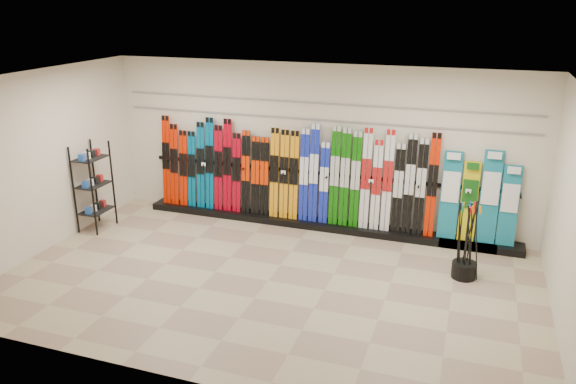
% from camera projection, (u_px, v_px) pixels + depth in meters
% --- Properties ---
extents(floor, '(8.00, 8.00, 0.00)m').
position_uv_depth(floor, '(268.00, 281.00, 8.54)').
color(floor, gray).
rests_on(floor, ground).
extents(back_wall, '(8.00, 0.00, 8.00)m').
position_uv_depth(back_wall, '(316.00, 146.00, 10.28)').
color(back_wall, beige).
rests_on(back_wall, floor).
extents(left_wall, '(0.00, 5.00, 5.00)m').
position_uv_depth(left_wall, '(41.00, 162.00, 9.27)').
color(left_wall, beige).
rests_on(left_wall, floor).
extents(right_wall, '(0.00, 5.00, 5.00)m').
position_uv_depth(right_wall, '(574.00, 221.00, 6.82)').
color(right_wall, beige).
rests_on(right_wall, floor).
extents(ceiling, '(8.00, 8.00, 0.00)m').
position_uv_depth(ceiling, '(266.00, 82.00, 7.55)').
color(ceiling, silver).
rests_on(ceiling, back_wall).
extents(ski_rack_base, '(8.00, 0.40, 0.12)m').
position_uv_depth(ski_rack_base, '(323.00, 225.00, 10.49)').
color(ski_rack_base, black).
rests_on(ski_rack_base, floor).
extents(skis, '(5.36, 0.18, 1.83)m').
position_uv_depth(skis, '(291.00, 175.00, 10.41)').
color(skis, red).
rests_on(skis, ski_rack_base).
extents(snowboards, '(1.27, 0.24, 1.58)m').
position_uv_depth(snowboards, '(479.00, 199.00, 9.47)').
color(snowboards, '#14728C').
rests_on(snowboards, ski_rack_base).
extents(accessory_rack, '(0.40, 0.60, 1.62)m').
position_uv_depth(accessory_rack, '(94.00, 187.00, 10.24)').
color(accessory_rack, black).
rests_on(accessory_rack, floor).
extents(pole_bin, '(0.37, 0.37, 0.25)m').
position_uv_depth(pole_bin, '(464.00, 270.00, 8.60)').
color(pole_bin, black).
rests_on(pole_bin, floor).
extents(ski_poles, '(0.37, 0.37, 1.18)m').
position_uv_depth(ski_poles, '(467.00, 241.00, 8.45)').
color(ski_poles, black).
rests_on(ski_poles, pole_bin).
extents(slatwall_rail_0, '(7.60, 0.02, 0.03)m').
position_uv_depth(slatwall_rail_0, '(316.00, 120.00, 10.10)').
color(slatwall_rail_0, gray).
rests_on(slatwall_rail_0, back_wall).
extents(slatwall_rail_1, '(7.60, 0.02, 0.03)m').
position_uv_depth(slatwall_rail_1, '(316.00, 103.00, 10.00)').
color(slatwall_rail_1, gray).
rests_on(slatwall_rail_1, back_wall).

